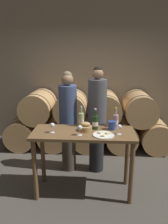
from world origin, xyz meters
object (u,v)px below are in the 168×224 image
blue_crock (112,125)px  wine_glass_far_left (52,126)px  person_left (68,121)px  wine_bottle_red (95,122)px  wine_bottle_white (81,119)px  wine_bottle_rose (116,121)px  tasting_table (84,143)px  wine_glass_left (80,128)px  bread_basket (85,127)px  wine_glass_center (119,127)px  person_right (97,119)px  cheese_plate (104,135)px

blue_crock → wine_glass_far_left: size_ratio=0.88×
person_left → wine_bottle_red: size_ratio=5.65×
person_left → wine_bottle_white: 0.49m
wine_bottle_rose → blue_crock: 0.14m
tasting_table → blue_crock: size_ratio=11.58×
wine_glass_far_left → wine_glass_left: same height
person_left → bread_basket: 0.67m
wine_glass_far_left → tasting_table: bearing=7.7°
person_left → blue_crock: bearing=-36.9°
bread_basket → wine_glass_far_left: 0.46m
blue_crock → bread_basket: 0.37m
blue_crock → bread_basket: size_ratio=0.66×
wine_bottle_rose → wine_glass_left: bearing=-143.6°
wine_glass_left → blue_crock: bearing=29.5°
wine_bottle_red → wine_bottle_rose: 0.32m
tasting_table → wine_glass_far_left: wine_glass_far_left is taller
person_left → wine_glass_left: 0.82m
tasting_table → wine_bottle_rose: 0.57m
bread_basket → wine_glass_center: 0.47m
tasting_table → wine_glass_far_left: size_ratio=10.20×
wine_bottle_red → wine_bottle_white: size_ratio=1.00×
wine_bottle_red → blue_crock: bearing=-0.6°
person_left → wine_glass_far_left: person_left is taller
wine_glass_center → person_left: bearing=138.0°
wine_bottle_red → bread_basket: size_ratio=1.63×
wine_bottle_rose → wine_glass_far_left: wine_bottle_rose is taller
tasting_table → wine_glass_center: wine_glass_center is taller
bread_basket → wine_bottle_white: bearing=110.9°
person_left → blue_crock: size_ratio=13.96×
wine_bottle_white → wine_bottle_rose: (0.50, -0.00, -0.01)m
person_right → wine_glass_left: (-0.22, -0.76, 0.12)m
person_right → person_left: bearing=180.0°
wine_glass_center → wine_bottle_rose: bearing=95.0°
tasting_table → bread_basket: 0.22m
tasting_table → cheese_plate: cheese_plate is taller
wine_glass_left → person_left: bearing=108.6°
blue_crock → wine_glass_far_left: bearing=-168.1°
wine_glass_far_left → wine_glass_center: bearing=-0.7°
wine_bottle_white → wine_glass_center: 0.61m
tasting_table → wine_bottle_rose: size_ratio=4.92×
wine_bottle_red → wine_glass_left: size_ratio=2.18×
wine_bottle_white → tasting_table: bearing=-78.6°
person_left → wine_glass_left: size_ratio=12.29×
bread_basket → person_left: bearing=118.7°
wine_glass_far_left → wine_glass_left: 0.38m
person_right → wine_bottle_rose: size_ratio=6.22×
person_left → bread_basket: (0.32, -0.58, 0.11)m
person_right → cheese_plate: size_ratio=6.33×
tasting_table → wine_glass_left: wine_glass_left is taller
tasting_table → person_right: person_right is taller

